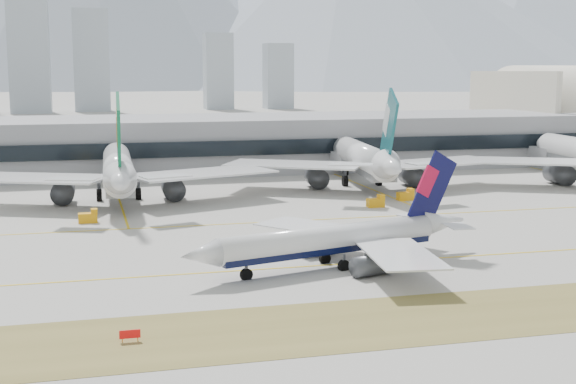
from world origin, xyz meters
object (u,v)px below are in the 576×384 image
object	(u,v)px
widebody_eva	(118,171)
widebody_cathay	(363,159)
taxiing_airliner	(339,240)
terminal	(204,143)

from	to	relation	value
widebody_eva	widebody_cathay	xyz separation A→B (m)	(59.40, 7.55, 0.07)
taxiing_airliner	widebody_cathay	xyz separation A→B (m)	(31.27, 76.08, 2.72)
widebody_cathay	terminal	world-z (taller)	widebody_cathay
taxiing_airliner	terminal	distance (m)	120.81
taxiing_airliner	widebody_cathay	size ratio (longest dim) A/B	0.68
taxiing_airliner	widebody_eva	distance (m)	74.12
widebody_eva	widebody_cathay	bearing A→B (deg)	-80.90
widebody_eva	terminal	world-z (taller)	widebody_eva
terminal	widebody_eva	bearing A→B (deg)	-117.17
terminal	taxiing_airliner	bearing A→B (deg)	-89.37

